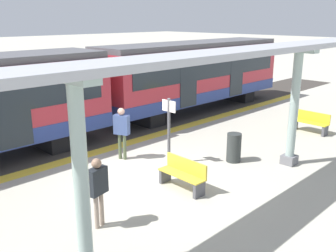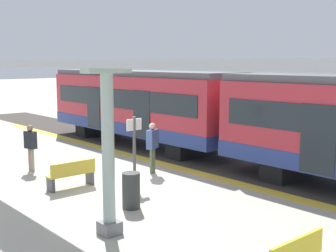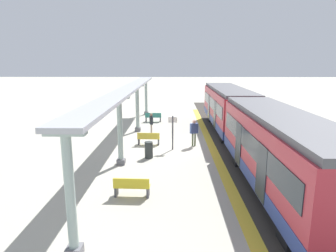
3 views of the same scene
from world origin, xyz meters
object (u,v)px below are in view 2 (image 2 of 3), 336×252
object	(u,v)px
bench_near_end	(72,174)
trash_bin	(131,191)
canopy_pillar_third	(108,152)
passenger_waiting_near_edge	(152,142)
platform_info_sign	(134,144)
passenger_by_the_benches	(31,142)
train_near_carriage	(139,106)

from	to	relation	value
bench_near_end	trash_bin	bearing A→B (deg)	94.95
canopy_pillar_third	passenger_waiting_near_edge	bearing A→B (deg)	-139.71
trash_bin	platform_info_sign	world-z (taller)	platform_info_sign
platform_info_sign	passenger_waiting_near_edge	bearing A→B (deg)	-149.84
platform_info_sign	passenger_waiting_near_edge	size ratio (longest dim) A/B	1.23
trash_bin	passenger_by_the_benches	xyz separation A→B (m)	(0.25, -5.59, 0.56)
platform_info_sign	passenger_waiting_near_edge	xyz separation A→B (m)	(-1.41, -0.82, -0.21)
canopy_pillar_third	trash_bin	bearing A→B (deg)	-142.52
platform_info_sign	passenger_by_the_benches	world-z (taller)	platform_info_sign
canopy_pillar_third	passenger_waiting_near_edge	distance (m)	5.62
train_near_carriage	bench_near_end	world-z (taller)	train_near_carriage
train_near_carriage	passenger_waiting_near_edge	size ratio (longest dim) A/B	6.30
passenger_by_the_benches	train_near_carriage	bearing A→B (deg)	-165.29
train_near_carriage	bench_near_end	xyz separation A→B (m)	(6.10, 4.46, -1.38)
canopy_pillar_third	trash_bin	distance (m)	2.30
canopy_pillar_third	bench_near_end	bearing A→B (deg)	-107.40
train_near_carriage	platform_info_sign	bearing A→B (deg)	51.02
bench_near_end	platform_info_sign	bearing A→B (deg)	146.86
passenger_by_the_benches	bench_near_end	bearing A→B (deg)	90.35
bench_near_end	platform_info_sign	xyz separation A→B (m)	(-1.63, 1.06, 0.89)
bench_near_end	train_near_carriage	bearing A→B (deg)	-143.81
passenger_waiting_near_edge	trash_bin	bearing A→B (deg)	41.65
train_near_carriage	passenger_waiting_near_edge	distance (m)	5.65
trash_bin	passenger_waiting_near_edge	bearing A→B (deg)	-138.35
passenger_waiting_near_edge	passenger_by_the_benches	bearing A→B (deg)	-45.35
train_near_carriage	trash_bin	bearing A→B (deg)	50.84
canopy_pillar_third	platform_info_sign	distance (m)	4.01
trash_bin	platform_info_sign	bearing A→B (deg)	-129.73
canopy_pillar_third	passenger_by_the_benches	distance (m)	6.85
passenger_by_the_benches	canopy_pillar_third	bearing A→B (deg)	79.96
trash_bin	canopy_pillar_third	bearing A→B (deg)	37.48
platform_info_sign	passenger_by_the_benches	distance (m)	4.26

